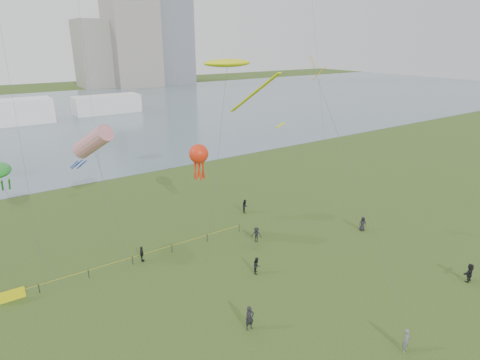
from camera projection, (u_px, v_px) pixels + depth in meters
ground_plane at (313, 314)px, 30.66m from camera, size 400.00×400.00×0.00m
lake at (54, 117)px, 108.70m from camera, size 400.00×120.00×0.08m
building_mid at (132, 42)px, 175.19m from camera, size 20.00×20.00×38.00m
building_low at (97, 54)px, 174.11m from camera, size 16.00×18.00×28.00m
pavilion_left at (3, 113)px, 97.45m from camera, size 22.00×8.00×6.00m
pavilion_right at (107, 104)px, 113.74m from camera, size 18.00×7.00×5.00m
fence at (63, 280)px, 34.06m from camera, size 24.07×0.07×1.05m
kite_flyer at (406, 340)px, 26.79m from camera, size 0.72×0.57×1.71m
spectator_a at (257, 265)px, 35.86m from camera, size 0.94×0.95×1.55m
spectator_b at (256, 235)px, 41.41m from camera, size 1.17×1.16×1.62m
spectator_c at (142, 254)px, 37.73m from camera, size 0.61×0.98×1.55m
spectator_d at (363, 224)px, 43.88m from camera, size 0.94×0.86×1.61m
spectator_e at (470, 273)px, 34.57m from camera, size 1.63×0.69×1.70m
spectator_f at (250, 318)px, 28.81m from camera, size 0.72×0.51×1.88m
spectator_g at (245, 206)px, 48.52m from camera, size 0.91×0.99×1.64m
kite_stingray at (228, 64)px, 37.24m from camera, size 7.14×9.99×18.19m
kite_windsock at (93, 142)px, 37.69m from camera, size 4.18×8.46×12.62m
kite_octopus at (199, 155)px, 43.92m from camera, size 2.27×10.35×9.12m
kite_delta at (318, 77)px, 37.15m from camera, size 3.07×14.57×18.44m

